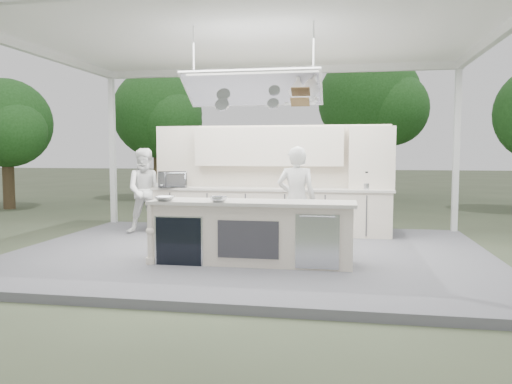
% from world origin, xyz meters
% --- Properties ---
extents(ground, '(90.00, 90.00, 0.00)m').
position_xyz_m(ground, '(0.00, 0.00, 0.00)').
color(ground, '#485238').
rests_on(ground, ground).
extents(stage_deck, '(8.00, 6.00, 0.12)m').
position_xyz_m(stage_deck, '(0.00, 0.00, 0.06)').
color(stage_deck, '#57575C').
rests_on(stage_deck, ground).
extents(tent, '(8.20, 6.20, 3.86)m').
position_xyz_m(tent, '(0.00, -0.01, 3.71)').
color(tent, white).
rests_on(tent, ground).
extents(demo_island, '(3.10, 0.79, 0.95)m').
position_xyz_m(demo_island, '(0.18, -0.91, 0.60)').
color(demo_island, beige).
rests_on(demo_island, stage_deck).
extents(back_counter, '(5.08, 0.72, 0.95)m').
position_xyz_m(back_counter, '(0.00, 1.90, 0.60)').
color(back_counter, beige).
rests_on(back_counter, stage_deck).
extents(back_wall_unit, '(5.05, 0.48, 2.25)m').
position_xyz_m(back_wall_unit, '(0.44, 2.11, 1.57)').
color(back_wall_unit, beige).
rests_on(back_wall_unit, stage_deck).
extents(tree_cluster, '(19.55, 9.40, 5.85)m').
position_xyz_m(tree_cluster, '(-0.16, 9.77, 3.29)').
color(tree_cluster, '#4B3D25').
rests_on(tree_cluster, ground).
extents(head_chef, '(0.65, 0.43, 1.78)m').
position_xyz_m(head_chef, '(0.78, 0.00, 1.01)').
color(head_chef, white).
rests_on(head_chef, stage_deck).
extents(sous_chef, '(1.03, 0.91, 1.77)m').
position_xyz_m(sous_chef, '(-2.48, 1.49, 1.00)').
color(sous_chef, white).
rests_on(sous_chef, stage_deck).
extents(toaster_oven, '(0.70, 0.59, 0.33)m').
position_xyz_m(toaster_oven, '(-1.99, 1.70, 1.23)').
color(toaster_oven, '#B1B4B8').
rests_on(toaster_oven, back_counter).
extents(bowl_large, '(0.34, 0.34, 0.07)m').
position_xyz_m(bowl_large, '(-1.10, -1.15, 1.11)').
color(bowl_large, '#B2B4B9').
rests_on(bowl_large, demo_island).
extents(bowl_small, '(0.32, 0.32, 0.08)m').
position_xyz_m(bowl_small, '(-0.26, -1.15, 1.11)').
color(bowl_small, silver).
rests_on(bowl_small, demo_island).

